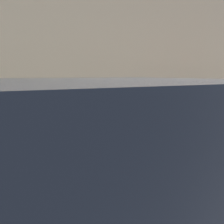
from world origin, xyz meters
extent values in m
plane|color=#47474C|center=(0.00, 0.00, 0.00)|extent=(60.00, 60.00, 0.00)
cube|color=#BCB7AD|center=(0.00, 2.20, 0.06)|extent=(24.00, 2.80, 0.12)
cube|color=tan|center=(0.00, 5.34, 3.15)|extent=(24.00, 0.30, 6.30)
cylinder|color=slate|center=(-0.38, 1.04, 0.60)|extent=(0.07, 0.07, 0.96)
cube|color=black|center=(-0.38, 1.04, 1.26)|extent=(0.17, 0.11, 0.37)
cube|color=gray|center=(-0.38, 0.98, 1.29)|extent=(0.09, 0.01, 0.13)
cylinder|color=black|center=(-0.38, 1.04, 1.50)|extent=(0.17, 0.09, 0.17)
cylinder|color=black|center=(-0.73, 0.38, 0.34)|extent=(0.70, 0.24, 0.69)
camera|label=1|loc=(-1.88, -1.92, 1.86)|focal=35.00mm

